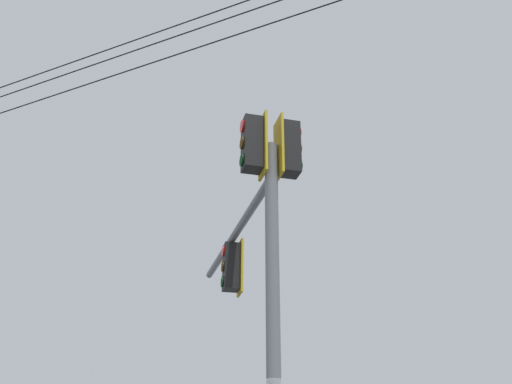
% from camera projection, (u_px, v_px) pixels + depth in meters
% --- Properties ---
extents(signal_mast_assembly, '(1.81, 5.20, 6.51)m').
position_uv_depth(signal_mast_assembly, '(258.00, 247.00, 9.42)').
color(signal_mast_assembly, slate).
rests_on(signal_mast_assembly, ground).
extents(overhead_wire_span, '(15.89, 21.35, 1.53)m').
position_uv_depth(overhead_wire_span, '(209.00, 28.00, 10.92)').
color(overhead_wire_span, black).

